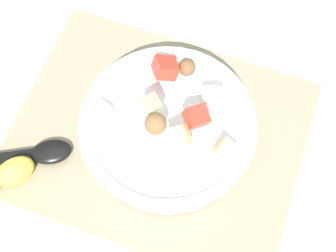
% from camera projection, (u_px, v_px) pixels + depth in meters
% --- Properties ---
extents(ground_plane, '(2.40, 2.40, 0.00)m').
position_uv_depth(ground_plane, '(157.00, 137.00, 0.69)').
color(ground_plane, silver).
extents(placemat, '(0.40, 0.32, 0.01)m').
position_uv_depth(placemat, '(157.00, 136.00, 0.68)').
color(placemat, gray).
rests_on(placemat, ground_plane).
extents(salad_bowl, '(0.24, 0.24, 0.12)m').
position_uv_depth(salad_bowl, '(168.00, 128.00, 0.65)').
color(salad_bowl, white).
rests_on(salad_bowl, placemat).
extents(serving_spoon, '(0.21, 0.13, 0.01)m').
position_uv_depth(serving_spoon, '(17.00, 157.00, 0.66)').
color(serving_spoon, black).
rests_on(serving_spoon, placemat).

